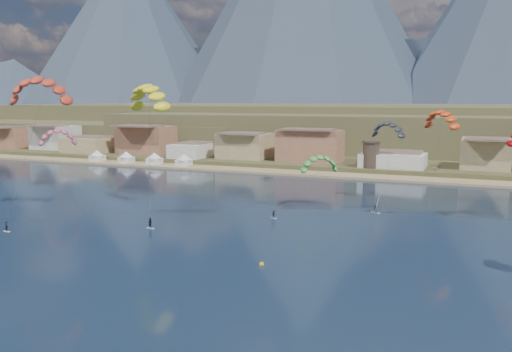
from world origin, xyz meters
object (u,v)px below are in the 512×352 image
(watchtower, at_px, (371,154))
(buoy, at_px, (262,264))
(windsurfer, at_px, (376,207))
(kitesurfer_green, at_px, (319,161))
(kitesurfer_yellow, at_px, (149,94))
(kitesurfer_red, at_px, (39,86))

(watchtower, height_order, buoy, watchtower)
(windsurfer, distance_m, buoy, 43.39)
(kitesurfer_green, bearing_deg, windsurfer, 0.26)
(kitesurfer_yellow, relative_size, buoy, 40.10)
(kitesurfer_yellow, distance_m, buoy, 50.91)
(kitesurfer_red, xyz_separation_m, windsurfer, (61.15, 29.19, -24.90))
(kitesurfer_red, relative_size, kitesurfer_green, 1.71)
(kitesurfer_red, bearing_deg, kitesurfer_green, 30.90)
(kitesurfer_red, relative_size, windsurfer, 8.06)
(kitesurfer_yellow, bearing_deg, buoy, -36.36)
(buoy, bearing_deg, kitesurfer_red, 165.78)
(watchtower, height_order, kitesurfer_red, kitesurfer_red)
(kitesurfer_yellow, xyz_separation_m, kitesurfer_green, (32.03, 16.03, -14.42))
(kitesurfer_red, height_order, windsurfer, kitesurfer_red)
(kitesurfer_red, xyz_separation_m, kitesurfer_green, (48.69, 29.14, -15.80))
(watchtower, relative_size, buoy, 11.68)
(kitesurfer_yellow, xyz_separation_m, windsurfer, (44.49, 16.09, -23.52))
(kitesurfer_green, relative_size, windsurfer, 4.72)
(kitesurfer_green, xyz_separation_m, buoy, (3.88, -42.46, -10.15))
(buoy, bearing_deg, kitesurfer_yellow, 143.64)
(kitesurfer_yellow, bearing_deg, windsurfer, 19.88)
(watchtower, height_order, kitesurfer_yellow, kitesurfer_yellow)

